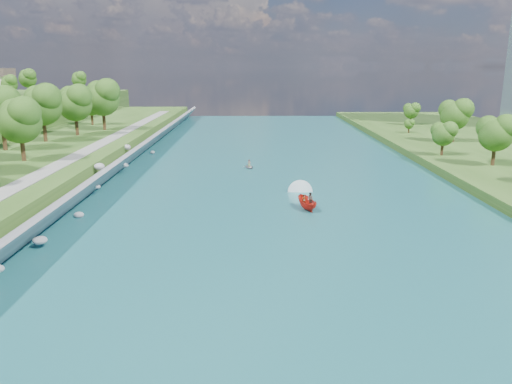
{
  "coord_description": "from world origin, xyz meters",
  "views": [
    {
      "loc": [
        -3.61,
        -45.69,
        17.73
      ],
      "look_at": [
        -3.15,
        14.89,
        2.5
      ],
      "focal_mm": 35.0,
      "sensor_mm": 36.0,
      "label": 1
    }
  ],
  "objects": [
    {
      "name": "ground",
      "position": [
        0.0,
        0.0,
        0.0
      ],
      "size": [
        260.0,
        260.0,
        0.0
      ],
      "primitive_type": "plane",
      "color": "#2D5119",
      "rests_on": "ground"
    },
    {
      "name": "riprap_bank",
      "position": [
        -25.85,
        19.23,
        1.81
      ],
      "size": [
        3.85,
        236.0,
        4.05
      ],
      "color": "slate",
      "rests_on": "ground"
    },
    {
      "name": "motorboat",
      "position": [
        3.34,
        16.69,
        0.85
      ],
      "size": [
        3.6,
        19.15,
        2.03
      ],
      "rotation": [
        0.0,
        0.0,
        3.4
      ],
      "color": "#B5190E",
      "rests_on": "river_water"
    },
    {
      "name": "river_water",
      "position": [
        0.0,
        20.0,
        0.05
      ],
      "size": [
        55.0,
        240.0,
        0.1
      ],
      "primitive_type": "cube",
      "color": "#175057",
      "rests_on": "ground"
    },
    {
      "name": "riverside_path",
      "position": [
        -32.5,
        20.0,
        3.55
      ],
      "size": [
        3.0,
        200.0,
        0.1
      ],
      "primitive_type": "cube",
      "color": "gray",
      "rests_on": "berm_west"
    },
    {
      "name": "raft",
      "position": [
        -4.17,
        42.17,
        0.44
      ],
      "size": [
        2.58,
        3.16,
        1.53
      ],
      "rotation": [
        0.0,
        0.0,
        0.24
      ],
      "color": "#989BA0",
      "rests_on": "river_water"
    }
  ]
}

